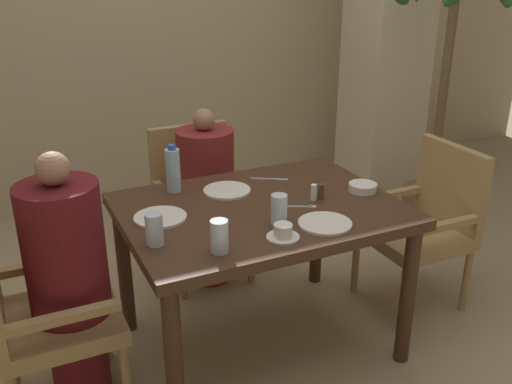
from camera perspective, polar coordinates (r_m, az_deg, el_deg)
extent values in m
plane|color=tan|center=(2.96, 0.40, -14.82)|extent=(16.00, 16.00, 0.00)
cube|color=tan|center=(4.41, -12.30, 16.77)|extent=(8.00, 0.06, 2.80)
cube|color=beige|center=(4.50, 13.15, 16.17)|extent=(0.50, 0.50, 2.70)
cube|color=#422819|center=(2.59, 0.44, -1.89)|extent=(1.24, 0.92, 0.05)
cylinder|color=#422819|center=(2.29, -8.19, -16.78)|extent=(0.07, 0.07, 0.70)
cylinder|color=#422819|center=(2.75, 14.92, -10.05)|extent=(0.07, 0.07, 0.70)
cylinder|color=#422819|center=(2.95, -13.01, -7.53)|extent=(0.07, 0.07, 0.70)
cylinder|color=#422819|center=(3.31, 6.11, -3.53)|extent=(0.07, 0.07, 0.70)
cube|color=#A88451|center=(2.54, -19.08, -12.14)|extent=(0.48, 0.48, 0.07)
cube|color=#A88451|center=(2.65, -20.13, -6.81)|extent=(0.43, 0.04, 0.04)
cube|color=#A88451|center=(2.27, -18.82, -11.85)|extent=(0.43, 0.04, 0.04)
cylinder|color=#A88451|center=(2.85, -14.81, -12.76)|extent=(0.04, 0.04, 0.37)
cylinder|color=#A88451|center=(2.52, -12.78, -17.92)|extent=(0.04, 0.04, 0.37)
cylinder|color=#A88451|center=(2.84, -23.43, -14.27)|extent=(0.04, 0.04, 0.37)
cylinder|color=#5B1419|center=(2.65, -17.24, -15.21)|extent=(0.24, 0.24, 0.44)
cylinder|color=#5B1419|center=(2.39, -18.60, -5.59)|extent=(0.32, 0.32, 0.56)
sphere|color=#997051|center=(2.25, -19.66, 2.22)|extent=(0.13, 0.13, 0.13)
cube|color=#A88451|center=(3.37, -5.25, -2.08)|extent=(0.48, 0.48, 0.07)
cube|color=#A88451|center=(3.47, -6.68, 3.16)|extent=(0.48, 0.05, 0.44)
cube|color=#A88451|center=(3.38, -1.83, 0.97)|extent=(0.04, 0.43, 0.04)
cube|color=#A88451|center=(3.24, -9.00, -0.26)|extent=(0.04, 0.43, 0.04)
cylinder|color=#A88451|center=(3.36, -0.45, -6.21)|extent=(0.04, 0.04, 0.37)
cylinder|color=#A88451|center=(3.23, -7.33, -7.70)|extent=(0.04, 0.04, 0.37)
cylinder|color=#A88451|center=(3.70, -3.22, -3.38)|extent=(0.04, 0.04, 0.37)
cylinder|color=#A88451|center=(3.59, -9.49, -4.60)|extent=(0.04, 0.04, 0.37)
cylinder|color=maroon|center=(3.40, -4.78, -5.30)|extent=(0.24, 0.24, 0.44)
cylinder|color=maroon|center=(3.21, -5.04, 2.02)|extent=(0.32, 0.32, 0.48)
sphere|color=#997051|center=(3.12, -5.23, 7.23)|extent=(0.12, 0.12, 0.12)
cube|color=#A88451|center=(3.20, 15.46, -4.19)|extent=(0.48, 0.48, 0.07)
cube|color=#A88451|center=(3.24, 18.91, 0.69)|extent=(0.05, 0.48, 0.44)
cube|color=#A88451|center=(2.99, 18.46, -3.19)|extent=(0.43, 0.04, 0.04)
cube|color=#A88451|center=(3.29, 13.29, -0.26)|extent=(0.43, 0.04, 0.04)
cylinder|color=#A88451|center=(3.04, 14.52, -10.29)|extent=(0.04, 0.04, 0.37)
cylinder|color=#A88451|center=(3.33, 9.94, -6.89)|extent=(0.04, 0.04, 0.37)
cylinder|color=#A88451|center=(3.30, 20.26, -8.27)|extent=(0.04, 0.04, 0.37)
cylinder|color=#A88451|center=(3.56, 15.54, -5.32)|extent=(0.04, 0.04, 0.37)
cylinder|color=brown|center=(4.21, 16.88, -1.59)|extent=(0.38, 0.38, 0.30)
cylinder|color=brown|center=(3.97, 18.14, 8.76)|extent=(0.06, 0.06, 1.26)
cylinder|color=white|center=(2.41, 6.91, -3.15)|extent=(0.23, 0.23, 0.01)
cylinder|color=white|center=(2.74, -2.92, 0.15)|extent=(0.23, 0.23, 0.01)
cylinder|color=white|center=(2.49, -9.55, -2.51)|extent=(0.23, 0.23, 0.01)
cylinder|color=white|center=(2.29, 2.70, -4.52)|extent=(0.13, 0.13, 0.01)
cylinder|color=white|center=(2.28, 2.72, -3.85)|extent=(0.08, 0.08, 0.05)
cylinder|color=white|center=(2.78, 10.62, 0.46)|extent=(0.13, 0.13, 0.04)
cylinder|color=#A3C6DB|center=(2.73, -8.30, 2.13)|extent=(0.07, 0.07, 0.21)
cylinder|color=#3359B2|center=(2.70, -8.44, 4.45)|extent=(0.04, 0.04, 0.02)
cylinder|color=silver|center=(2.25, -10.14, -3.68)|extent=(0.07, 0.07, 0.13)
cylinder|color=silver|center=(2.38, 2.32, -1.76)|extent=(0.07, 0.07, 0.13)
cylinder|color=silver|center=(2.16, -3.68, -4.45)|extent=(0.07, 0.07, 0.13)
cylinder|color=white|center=(2.64, 5.79, -0.03)|extent=(0.03, 0.03, 0.08)
cylinder|color=#4C3D2D|center=(2.66, 6.51, 0.07)|extent=(0.03, 0.03, 0.07)
cube|color=silver|center=(2.57, 3.81, -1.46)|extent=(0.15, 0.08, 0.00)
cube|color=silver|center=(2.58, 5.62, -1.47)|extent=(0.04, 0.04, 0.00)
cube|color=silver|center=(2.89, 1.02, 1.33)|extent=(0.14, 0.09, 0.00)
cube|color=silver|center=(2.88, 2.63, 1.27)|extent=(0.06, 0.05, 0.00)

